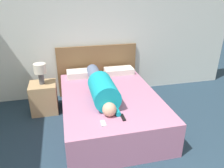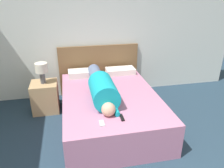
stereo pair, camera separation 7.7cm
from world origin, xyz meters
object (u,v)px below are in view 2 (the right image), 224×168
at_px(person_lying, 101,87).
at_px(tv_remote, 122,118).
at_px(pillow_near_headboard, 84,73).
at_px(bed, 110,108).
at_px(table_lamp, 42,70).
at_px(cell_phone, 102,123).
at_px(nightstand, 45,97).
at_px(pillow_second, 120,71).

bearing_deg(person_lying, tv_remote, -76.84).
height_order(pillow_near_headboard, tv_remote, pillow_near_headboard).
relative_size(bed, table_lamp, 5.71).
bearing_deg(person_lying, cell_phone, -99.07).
distance_m(nightstand, pillow_near_headboard, 0.83).
xyz_separation_m(pillow_near_headboard, tv_remote, (0.35, -1.59, -0.05)).
distance_m(bed, cell_phone, 0.87).
distance_m(table_lamp, pillow_near_headboard, 0.81).
xyz_separation_m(table_lamp, cell_phone, (0.81, -1.41, -0.27)).
bearing_deg(tv_remote, bed, 91.12).
height_order(pillow_near_headboard, pillow_second, pillow_near_headboard).
bearing_deg(pillow_near_headboard, tv_remote, -77.54).
relative_size(pillow_near_headboard, tv_remote, 3.93).
xyz_separation_m(pillow_near_headboard, cell_phone, (0.08, -1.65, -0.05)).
distance_m(person_lying, cell_phone, 0.76).
relative_size(person_lying, pillow_near_headboard, 2.71).
bearing_deg(pillow_near_headboard, table_lamp, -161.36).
height_order(bed, nightstand, nightstand).
bearing_deg(person_lying, table_lamp, 144.29).
bearing_deg(pillow_second, bed, -113.80).
distance_m(nightstand, cell_phone, 1.64).
bearing_deg(tv_remote, person_lying, 103.16).
bearing_deg(bed, pillow_second, 66.20).
height_order(person_lying, tv_remote, person_lying).
xyz_separation_m(nightstand, pillow_second, (1.46, 0.25, 0.30)).
bearing_deg(person_lying, bed, 17.43).
height_order(pillow_near_headboard, cell_phone, pillow_near_headboard).
bearing_deg(tv_remote, pillow_near_headboard, 102.46).
distance_m(person_lying, pillow_near_headboard, 0.94).
relative_size(table_lamp, tv_remote, 2.45).
bearing_deg(tv_remote, nightstand, 129.03).
distance_m(person_lying, pillow_second, 1.06).
bearing_deg(bed, table_lamp, 149.85).
bearing_deg(person_lying, nightstand, 144.29).
xyz_separation_m(bed, table_lamp, (-1.07, 0.62, 0.54)).
bearing_deg(pillow_second, tv_remote, -103.12).
xyz_separation_m(person_lying, tv_remote, (0.16, -0.67, -0.15)).
bearing_deg(tv_remote, table_lamp, 129.03).
xyz_separation_m(pillow_near_headboard, pillow_second, (0.72, 0.00, -0.01)).
bearing_deg(pillow_second, table_lamp, -170.33).
bearing_deg(pillow_near_headboard, person_lying, -78.06).
bearing_deg(cell_phone, table_lamp, 119.97).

